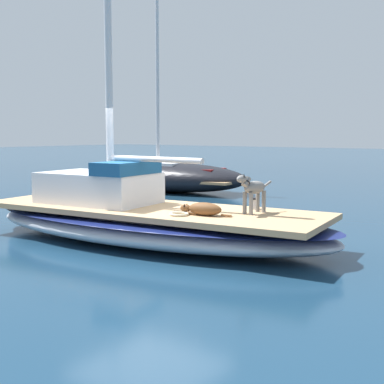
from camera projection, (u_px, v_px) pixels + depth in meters
name	position (u px, v px, depth m)	size (l,w,h in m)	color
ground_plane	(150.00, 242.00, 9.62)	(120.00, 120.00, 0.00)	navy
sailboat_main	(149.00, 224.00, 9.58)	(3.42, 7.50, 0.66)	#B2B7C1
mast_main	(114.00, 47.00, 9.55)	(0.14, 2.27, 6.61)	silver
cabin_house	(102.00, 186.00, 10.04)	(1.67, 2.38, 0.84)	silver
dog_brown	(203.00, 209.00, 8.56)	(0.34, 0.95, 0.22)	brown
dog_grey	(253.00, 189.00, 8.72)	(0.94, 0.28, 0.70)	gray
deck_winch	(255.00, 204.00, 9.25)	(0.16, 0.16, 0.21)	#B7B7BC
coiled_rope	(179.00, 214.00, 8.56)	(0.32, 0.32, 0.04)	beige
moored_boat_starboard_side	(172.00, 176.00, 17.84)	(2.94, 5.92, 7.88)	black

